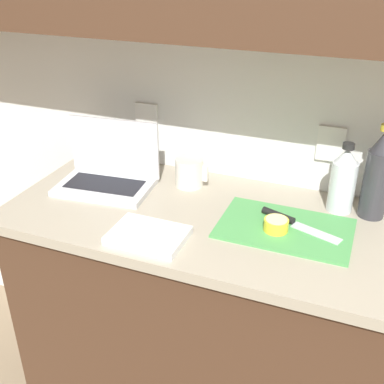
{
  "coord_description": "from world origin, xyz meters",
  "views": [
    {
      "loc": [
        0.15,
        -1.25,
        1.67
      ],
      "look_at": [
        -0.34,
        -0.01,
        0.98
      ],
      "focal_mm": 45.0,
      "sensor_mm": 36.0,
      "label": 1
    }
  ],
  "objects_px": {
    "laptop": "(109,171)",
    "lemon_half_cut": "(276,225)",
    "knife": "(287,219)",
    "bottle_oil_tall": "(343,181)",
    "measuring_cup": "(190,172)",
    "cutting_board": "(285,228)",
    "bottle_green_soda": "(378,176)"
  },
  "relations": [
    {
      "from": "bottle_green_soda",
      "to": "knife",
      "type": "bearing_deg",
      "value": -147.02
    },
    {
      "from": "laptop",
      "to": "lemon_half_cut",
      "type": "xyz_separation_m",
      "value": [
        0.63,
        -0.1,
        -0.03
      ]
    },
    {
      "from": "bottle_oil_tall",
      "to": "knife",
      "type": "bearing_deg",
      "value": -132.06
    },
    {
      "from": "bottle_oil_tall",
      "to": "measuring_cup",
      "type": "bearing_deg",
      "value": -178.14
    },
    {
      "from": "lemon_half_cut",
      "to": "bottle_green_soda",
      "type": "xyz_separation_m",
      "value": [
        0.26,
        0.21,
        0.11
      ]
    },
    {
      "from": "laptop",
      "to": "bottle_oil_tall",
      "type": "height_order",
      "value": "bottle_oil_tall"
    },
    {
      "from": "bottle_green_soda",
      "to": "bottle_oil_tall",
      "type": "distance_m",
      "value": 0.1
    },
    {
      "from": "knife",
      "to": "lemon_half_cut",
      "type": "xyz_separation_m",
      "value": [
        -0.02,
        -0.06,
        0.01
      ]
    },
    {
      "from": "knife",
      "to": "measuring_cup",
      "type": "relative_size",
      "value": 2.16
    },
    {
      "from": "measuring_cup",
      "to": "cutting_board",
      "type": "bearing_deg",
      "value": -23.92
    },
    {
      "from": "cutting_board",
      "to": "measuring_cup",
      "type": "bearing_deg",
      "value": 156.08
    },
    {
      "from": "bottle_oil_tall",
      "to": "measuring_cup",
      "type": "xyz_separation_m",
      "value": [
        -0.52,
        -0.02,
        -0.05
      ]
    },
    {
      "from": "bottle_green_soda",
      "to": "bottle_oil_tall",
      "type": "bearing_deg",
      "value": -180.0
    },
    {
      "from": "cutting_board",
      "to": "bottle_oil_tall",
      "type": "distance_m",
      "value": 0.25
    },
    {
      "from": "knife",
      "to": "bottle_oil_tall",
      "type": "bearing_deg",
      "value": 67.21
    },
    {
      "from": "cutting_board",
      "to": "measuring_cup",
      "type": "xyz_separation_m",
      "value": [
        -0.38,
        0.17,
        0.05
      ]
    },
    {
      "from": "cutting_board",
      "to": "knife",
      "type": "distance_m",
      "value": 0.03
    },
    {
      "from": "laptop",
      "to": "measuring_cup",
      "type": "relative_size",
      "value": 2.92
    },
    {
      "from": "knife",
      "to": "bottle_green_soda",
      "type": "xyz_separation_m",
      "value": [
        0.24,
        0.15,
        0.12
      ]
    },
    {
      "from": "lemon_half_cut",
      "to": "measuring_cup",
      "type": "xyz_separation_m",
      "value": [
        -0.36,
        0.2,
        0.02
      ]
    },
    {
      "from": "knife",
      "to": "laptop",
      "type": "bearing_deg",
      "value": -163.85
    },
    {
      "from": "knife",
      "to": "measuring_cup",
      "type": "height_order",
      "value": "measuring_cup"
    },
    {
      "from": "bottle_oil_tall",
      "to": "measuring_cup",
      "type": "distance_m",
      "value": 0.52
    },
    {
      "from": "laptop",
      "to": "lemon_half_cut",
      "type": "relative_size",
      "value": 4.74
    },
    {
      "from": "lemon_half_cut",
      "to": "bottle_green_soda",
      "type": "height_order",
      "value": "bottle_green_soda"
    },
    {
      "from": "cutting_board",
      "to": "bottle_green_soda",
      "type": "relative_size",
      "value": 1.31
    },
    {
      "from": "laptop",
      "to": "knife",
      "type": "distance_m",
      "value": 0.65
    },
    {
      "from": "laptop",
      "to": "measuring_cup",
      "type": "height_order",
      "value": "laptop"
    },
    {
      "from": "laptop",
      "to": "lemon_half_cut",
      "type": "height_order",
      "value": "laptop"
    },
    {
      "from": "laptop",
      "to": "cutting_board",
      "type": "xyz_separation_m",
      "value": [
        0.65,
        -0.07,
        -0.05
      ]
    },
    {
      "from": "cutting_board",
      "to": "lemon_half_cut",
      "type": "height_order",
      "value": "lemon_half_cut"
    },
    {
      "from": "cutting_board",
      "to": "bottle_oil_tall",
      "type": "relative_size",
      "value": 1.72
    }
  ]
}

